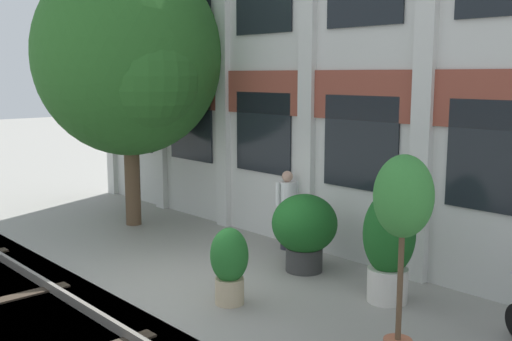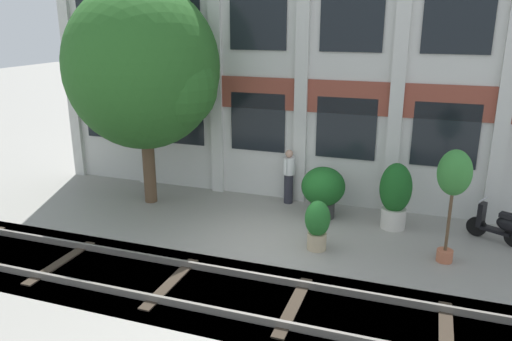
{
  "view_description": "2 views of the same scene",
  "coord_description": "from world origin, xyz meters",
  "views": [
    {
      "loc": [
        7.94,
        -5.64,
        3.47
      ],
      "look_at": [
        0.33,
        1.32,
        1.81
      ],
      "focal_mm": 42.0,
      "sensor_mm": 36.0,
      "label": 1
    },
    {
      "loc": [
        3.37,
        -10.5,
        5.17
      ],
      "look_at": [
        -0.7,
        1.15,
        1.37
      ],
      "focal_mm": 35.0,
      "sensor_mm": 36.0,
      "label": 2
    }
  ],
  "objects": [
    {
      "name": "potted_plant_stone_basin",
      "position": [
        1.22,
        -0.04,
        0.64
      ],
      "size": [
        0.59,
        0.59,
        1.19
      ],
      "color": "tan",
      "rests_on": "ground"
    },
    {
      "name": "potted_plant_ribbed_drum",
      "position": [
        2.79,
        1.82,
        0.91
      ],
      "size": [
        0.8,
        0.8,
        1.72
      ],
      "color": "beige",
      "rests_on": "ground"
    },
    {
      "name": "broadleaf_tree",
      "position": [
        -4.07,
        1.46,
        3.77
      ],
      "size": [
        4.42,
        4.21,
        6.12
      ],
      "color": "brown",
      "rests_on": "ground"
    },
    {
      "name": "apartment_facade",
      "position": [
        0.0,
        3.25,
        3.93
      ],
      "size": [
        15.76,
        0.64,
        7.9
      ],
      "color": "silver",
      "rests_on": "ground"
    },
    {
      "name": "rail_tracks",
      "position": [
        0.0,
        -2.57,
        -0.13
      ],
      "size": [
        23.4,
        2.8,
        0.43
      ],
      "color": "#423F3A",
      "rests_on": "ground"
    },
    {
      "name": "potted_plant_tall_urn",
      "position": [
        4.02,
        0.29,
        1.92
      ],
      "size": [
        0.71,
        0.71,
        2.55
      ],
      "color": "#B76647",
      "rests_on": "ground"
    },
    {
      "name": "resident_by_doorway",
      "position": [
        -0.23,
        2.68,
        0.85
      ],
      "size": [
        0.34,
        0.52,
        1.59
      ],
      "rotation": [
        0.0,
        0.0,
        -0.23
      ],
      "color": "#282833",
      "rests_on": "ground"
    },
    {
      "name": "ground_plane",
      "position": [
        0.0,
        0.0,
        0.0
      ],
      "size": [
        80.0,
        80.0,
        0.0
      ],
      "primitive_type": "plane",
      "color": "gray"
    },
    {
      "name": "scooter_near_curb",
      "position": [
        5.24,
        1.77,
        0.44
      ],
      "size": [
        1.28,
        0.76,
        0.98
      ],
      "rotation": [
        0.0,
        0.0,
        2.69
      ],
      "color": "black",
      "rests_on": "ground"
    },
    {
      "name": "potted_plant_glazed_jar",
      "position": [
        0.93,
        1.94,
        0.79
      ],
      "size": [
        1.16,
        1.16,
        1.39
      ],
      "color": "#333333",
      "rests_on": "ground"
    }
  ]
}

